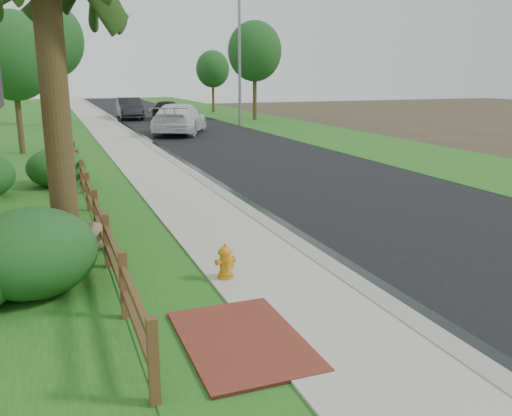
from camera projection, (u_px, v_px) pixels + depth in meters
name	position (u px, v px, depth m)	size (l,w,h in m)	color
ground	(344.00, 296.00, 9.22)	(120.00, 120.00, 0.00)	#3C3120
road	(171.00, 122.00, 42.53)	(8.00, 90.00, 0.02)	black
curb	(116.00, 123.00, 41.06)	(0.40, 90.00, 0.12)	gray
wet_gutter	(121.00, 123.00, 41.19)	(0.50, 90.00, 0.00)	black
sidewalk	(98.00, 123.00, 40.61)	(2.20, 90.00, 0.10)	#B0AB99
grass_strip	(72.00, 125.00, 39.96)	(1.60, 90.00, 0.06)	#1C5A19
verge_far	(253.00, 119.00, 44.92)	(6.00, 90.00, 0.04)	#1C5A19
brick_patch	(242.00, 342.00, 7.53)	(1.60, 2.40, 0.11)	maroon
ranch_fence	(91.00, 199.00, 13.62)	(0.12, 16.92, 1.10)	#4C3019
fire_hydrant	(225.00, 262.00, 9.71)	(0.42, 0.34, 0.64)	#CA9117
white_suv	(180.00, 119.00, 33.72)	(2.63, 6.47, 1.88)	silver
dark_car_mid	(167.00, 109.00, 45.09)	(1.88, 4.67, 1.59)	black
dark_car_far	(130.00, 108.00, 44.86)	(1.84, 5.27, 1.74)	black
streetlight	(237.00, 44.00, 38.11)	(2.21, 1.11, 10.08)	gray
boulder	(87.00, 237.00, 11.43)	(0.99, 0.74, 0.66)	brown
shrub_b	(32.00, 253.00, 9.11)	(2.16, 2.16, 1.51)	#1B4A1A
shrub_d	(56.00, 168.00, 17.96)	(1.91, 1.91, 1.30)	#1B4A1A
tree_near_left	(13.00, 56.00, 24.37)	(3.66, 3.66, 6.48)	#362716
tree_mid_left	(49.00, 40.00, 37.76)	(4.81, 4.81, 8.61)	#362716
tree_mid_right	(255.00, 51.00, 42.88)	(4.29, 4.29, 7.77)	#362716
tree_far_right	(213.00, 69.00, 51.72)	(3.18, 3.18, 5.87)	#362716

